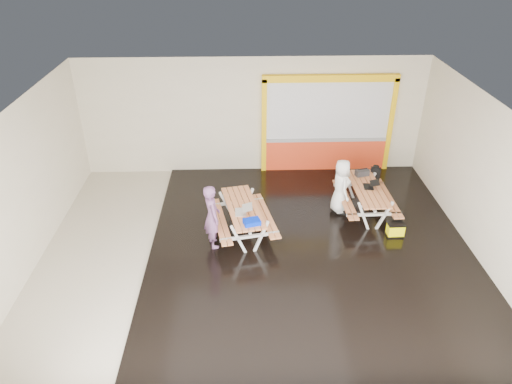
{
  "coord_description": "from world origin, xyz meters",
  "views": [
    {
      "loc": [
        -0.31,
        -8.99,
        6.74
      ],
      "look_at": [
        0.0,
        0.9,
        1.0
      ],
      "focal_mm": 33.0,
      "sensor_mm": 36.0,
      "label": 1
    }
  ],
  "objects_px": {
    "picnic_table_left": "(243,213)",
    "dark_case": "(346,211)",
    "person_right": "(341,186)",
    "fluke_bag": "(395,230)",
    "laptop_right": "(371,185)",
    "backpack": "(375,173)",
    "person_left": "(212,216)",
    "laptop_left": "(243,210)",
    "picnic_table_right": "(367,194)",
    "toolbox": "(362,173)",
    "blue_pouch": "(252,222)"
  },
  "relations": [
    {
      "from": "picnic_table_right",
      "to": "blue_pouch",
      "type": "bearing_deg",
      "value": -152.2
    },
    {
      "from": "picnic_table_right",
      "to": "laptop_left",
      "type": "xyz_separation_m",
      "value": [
        -3.2,
        -1.1,
        0.25
      ]
    },
    {
      "from": "picnic_table_right",
      "to": "person_right",
      "type": "bearing_deg",
      "value": 176.45
    },
    {
      "from": "picnic_table_left",
      "to": "backpack",
      "type": "xyz_separation_m",
      "value": [
        3.64,
        1.73,
        0.12
      ]
    },
    {
      "from": "picnic_table_left",
      "to": "person_left",
      "type": "distance_m",
      "value": 0.87
    },
    {
      "from": "dark_case",
      "to": "laptop_left",
      "type": "bearing_deg",
      "value": -158.22
    },
    {
      "from": "person_right",
      "to": "picnic_table_left",
      "type": "bearing_deg",
      "value": 102.1
    },
    {
      "from": "person_right",
      "to": "toolbox",
      "type": "height_order",
      "value": "person_right"
    },
    {
      "from": "blue_pouch",
      "to": "dark_case",
      "type": "distance_m",
      "value": 3.06
    },
    {
      "from": "person_right",
      "to": "laptop_right",
      "type": "bearing_deg",
      "value": -98.82
    },
    {
      "from": "person_left",
      "to": "fluke_bag",
      "type": "bearing_deg",
      "value": -105.23
    },
    {
      "from": "backpack",
      "to": "dark_case",
      "type": "relative_size",
      "value": 1.21
    },
    {
      "from": "person_right",
      "to": "fluke_bag",
      "type": "height_order",
      "value": "person_right"
    },
    {
      "from": "picnic_table_left",
      "to": "dark_case",
      "type": "distance_m",
      "value": 2.89
    },
    {
      "from": "laptop_left",
      "to": "blue_pouch",
      "type": "height_order",
      "value": "laptop_left"
    },
    {
      "from": "laptop_right",
      "to": "dark_case",
      "type": "distance_m",
      "value": 0.93
    },
    {
      "from": "laptop_right",
      "to": "backpack",
      "type": "height_order",
      "value": "laptop_right"
    },
    {
      "from": "laptop_right",
      "to": "dark_case",
      "type": "height_order",
      "value": "laptop_right"
    },
    {
      "from": "picnic_table_right",
      "to": "laptop_right",
      "type": "height_order",
      "value": "laptop_right"
    },
    {
      "from": "person_right",
      "to": "laptop_left",
      "type": "height_order",
      "value": "person_right"
    },
    {
      "from": "laptop_right",
      "to": "fluke_bag",
      "type": "height_order",
      "value": "laptop_right"
    },
    {
      "from": "person_right",
      "to": "laptop_left",
      "type": "distance_m",
      "value": 2.77
    },
    {
      "from": "laptop_left",
      "to": "backpack",
      "type": "relative_size",
      "value": 0.95
    },
    {
      "from": "picnic_table_right",
      "to": "dark_case",
      "type": "height_order",
      "value": "picnic_table_right"
    },
    {
      "from": "person_right",
      "to": "fluke_bag",
      "type": "xyz_separation_m",
      "value": [
        1.18,
        -1.12,
        -0.61
      ]
    },
    {
      "from": "picnic_table_right",
      "to": "backpack",
      "type": "bearing_deg",
      "value": 64.0
    },
    {
      "from": "person_left",
      "to": "laptop_right",
      "type": "height_order",
      "value": "person_left"
    },
    {
      "from": "laptop_right",
      "to": "blue_pouch",
      "type": "height_order",
      "value": "laptop_right"
    },
    {
      "from": "fluke_bag",
      "to": "toolbox",
      "type": "bearing_deg",
      "value": 105.89
    },
    {
      "from": "picnic_table_right",
      "to": "backpack",
      "type": "xyz_separation_m",
      "value": [
        0.43,
        0.89,
        0.12
      ]
    },
    {
      "from": "toolbox",
      "to": "dark_case",
      "type": "distance_m",
      "value": 1.13
    },
    {
      "from": "toolbox",
      "to": "blue_pouch",
      "type": "bearing_deg",
      "value": -143.32
    },
    {
      "from": "laptop_right",
      "to": "blue_pouch",
      "type": "bearing_deg",
      "value": -152.5
    },
    {
      "from": "laptop_left",
      "to": "laptop_right",
      "type": "relative_size",
      "value": 1.01
    },
    {
      "from": "person_right",
      "to": "dark_case",
      "type": "height_order",
      "value": "person_right"
    },
    {
      "from": "blue_pouch",
      "to": "fluke_bag",
      "type": "relative_size",
      "value": 0.88
    },
    {
      "from": "picnic_table_left",
      "to": "blue_pouch",
      "type": "height_order",
      "value": "blue_pouch"
    },
    {
      "from": "picnic_table_right",
      "to": "dark_case",
      "type": "distance_m",
      "value": 0.69
    },
    {
      "from": "picnic_table_right",
      "to": "fluke_bag",
      "type": "bearing_deg",
      "value": -65.24
    },
    {
      "from": "picnic_table_left",
      "to": "toolbox",
      "type": "distance_m",
      "value": 3.55
    },
    {
      "from": "picnic_table_left",
      "to": "backpack",
      "type": "relative_size",
      "value": 5.16
    },
    {
      "from": "blue_pouch",
      "to": "backpack",
      "type": "bearing_deg",
      "value": 35.72
    },
    {
      "from": "person_left",
      "to": "laptop_left",
      "type": "relative_size",
      "value": 3.83
    },
    {
      "from": "person_left",
      "to": "laptop_left",
      "type": "xyz_separation_m",
      "value": [
        0.71,
        0.2,
        0.02
      ]
    },
    {
      "from": "person_right",
      "to": "person_left",
      "type": "bearing_deg",
      "value": 105.3
    },
    {
      "from": "laptop_left",
      "to": "toolbox",
      "type": "relative_size",
      "value": 1.06
    },
    {
      "from": "picnic_table_right",
      "to": "fluke_bag",
      "type": "height_order",
      "value": "picnic_table_right"
    },
    {
      "from": "picnic_table_right",
      "to": "person_left",
      "type": "xyz_separation_m",
      "value": [
        -3.91,
        -1.3,
        0.23
      ]
    },
    {
      "from": "picnic_table_left",
      "to": "dark_case",
      "type": "height_order",
      "value": "picnic_table_left"
    },
    {
      "from": "fluke_bag",
      "to": "person_left",
      "type": "bearing_deg",
      "value": -177.04
    }
  ]
}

